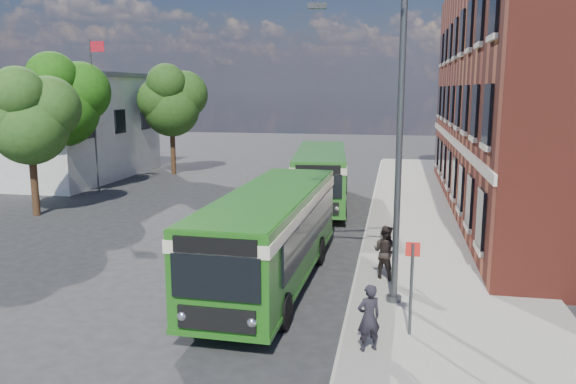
# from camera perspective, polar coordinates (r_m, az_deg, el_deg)

# --- Properties ---
(ground) EXTENTS (120.00, 120.00, 0.00)m
(ground) POSITION_cam_1_polar(r_m,az_deg,el_deg) (19.42, -4.98, -8.19)
(ground) COLOR #262628
(ground) RESTS_ON ground
(pavement) EXTENTS (6.00, 48.00, 0.15)m
(pavement) POSITION_cam_1_polar(r_m,az_deg,el_deg) (26.47, 14.72, -3.27)
(pavement) COLOR gray
(pavement) RESTS_ON ground
(kerb_line) EXTENTS (0.12, 48.00, 0.01)m
(kerb_line) POSITION_cam_1_polar(r_m,az_deg,el_deg) (26.44, 8.10, -3.20)
(kerb_line) COLOR beige
(kerb_line) RESTS_ON ground
(white_building) EXTENTS (9.40, 13.40, 7.30)m
(white_building) POSITION_cam_1_polar(r_m,az_deg,el_deg) (42.58, -22.13, 6.27)
(white_building) COLOR beige
(white_building) RESTS_ON ground
(flagpole) EXTENTS (0.95, 0.10, 9.00)m
(flagpole) POSITION_cam_1_polar(r_m,az_deg,el_deg) (35.37, -19.06, 7.84)
(flagpole) COLOR #3E4144
(flagpole) RESTS_ON ground
(street_lamp) EXTENTS (2.96, 2.38, 9.00)m
(street_lamp) POSITION_cam_1_polar(r_m,az_deg,el_deg) (15.75, 9.93, 5.18)
(street_lamp) COLOR #3E4144
(street_lamp) RESTS_ON ground
(bus_stop_sign) EXTENTS (0.35, 0.08, 2.52)m
(bus_stop_sign) POSITION_cam_1_polar(r_m,az_deg,el_deg) (14.28, 12.43, -8.95)
(bus_stop_sign) COLOR #3E4144
(bus_stop_sign) RESTS_ON ground
(bus_front) EXTENTS (2.87, 10.56, 3.02)m
(bus_front) POSITION_cam_1_polar(r_m,az_deg,el_deg) (17.80, -1.75, -3.74)
(bus_front) COLOR #206217
(bus_front) RESTS_ON ground
(bus_rear) EXTENTS (3.64, 10.45, 3.02)m
(bus_rear) POSITION_cam_1_polar(r_m,az_deg,el_deg) (29.85, 3.33, 2.02)
(bus_rear) COLOR #276521
(bus_rear) RESTS_ON ground
(pedestrian_a) EXTENTS (0.70, 0.63, 1.61)m
(pedestrian_a) POSITION_cam_1_polar(r_m,az_deg,el_deg) (13.48, 8.20, -12.51)
(pedestrian_a) COLOR black
(pedestrian_a) RESTS_ON pavement
(pedestrian_b) EXTENTS (1.07, 0.99, 1.75)m
(pedestrian_b) POSITION_cam_1_polar(r_m,az_deg,el_deg) (18.41, 9.85, -6.01)
(pedestrian_b) COLOR black
(pedestrian_b) RESTS_ON pavement
(tree_left) EXTENTS (4.30, 4.08, 7.25)m
(tree_left) POSITION_cam_1_polar(r_m,az_deg,el_deg) (29.93, -24.80, 7.05)
(tree_left) COLOR #362413
(tree_left) RESTS_ON ground
(tree_mid) EXTENTS (4.89, 4.65, 8.25)m
(tree_mid) POSITION_cam_1_polar(r_m,az_deg,el_deg) (35.15, -21.97, 8.73)
(tree_mid) COLOR #362413
(tree_mid) RESTS_ON ground
(tree_right) EXTENTS (4.71, 4.48, 7.96)m
(tree_right) POSITION_cam_1_polar(r_m,az_deg,el_deg) (41.63, -11.73, 9.13)
(tree_right) COLOR #362413
(tree_right) RESTS_ON ground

